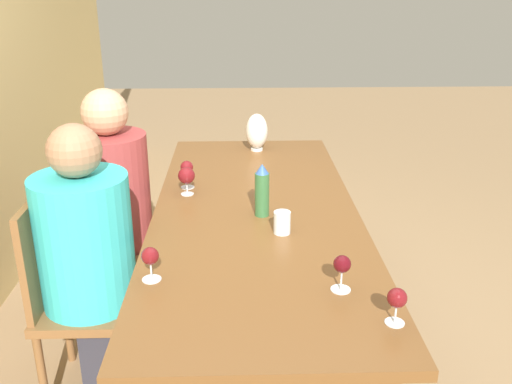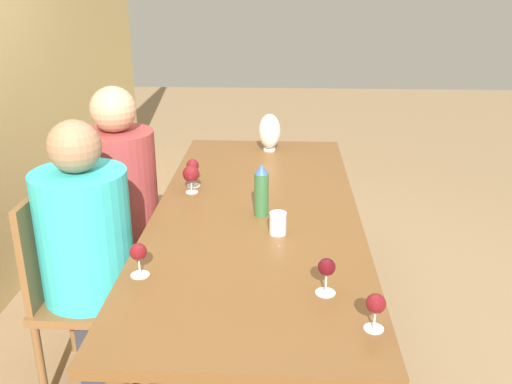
{
  "view_description": "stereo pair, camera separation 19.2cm",
  "coord_description": "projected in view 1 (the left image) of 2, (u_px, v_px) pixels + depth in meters",
  "views": [
    {
      "loc": [
        -2.42,
        0.08,
        1.8
      ],
      "look_at": [
        -0.03,
        0.0,
        0.87
      ],
      "focal_mm": 40.0,
      "sensor_mm": 36.0,
      "label": 1
    },
    {
      "loc": [
        -2.42,
        -0.11,
        1.8
      ],
      "look_at": [
        -0.03,
        0.0,
        0.87
      ],
      "focal_mm": 40.0,
      "sensor_mm": 36.0,
      "label": 2
    }
  ],
  "objects": [
    {
      "name": "ground_plane",
      "position": [
        256.0,
        348.0,
        2.91
      ],
      "size": [
        14.0,
        14.0,
        0.0
      ],
      "primitive_type": "plane",
      "color": "#937551"
    },
    {
      "name": "dining_table",
      "position": [
        256.0,
        225.0,
        2.66
      ],
      "size": [
        2.31,
        0.94,
        0.77
      ],
      "color": "brown",
      "rests_on": "ground_plane"
    },
    {
      "name": "water_bottle",
      "position": [
        262.0,
        191.0,
        2.54
      ],
      "size": [
        0.07,
        0.07,
        0.24
      ],
      "color": "#336638",
      "rests_on": "dining_table"
    },
    {
      "name": "water_tumbler",
      "position": [
        282.0,
        222.0,
        2.39
      ],
      "size": [
        0.07,
        0.07,
        0.1
      ],
      "color": "silver",
      "rests_on": "dining_table"
    },
    {
      "name": "vase",
      "position": [
        257.0,
        131.0,
        3.47
      ],
      "size": [
        0.13,
        0.13,
        0.23
      ],
      "color": "silver",
      "rests_on": "dining_table"
    },
    {
      "name": "wine_glass_0",
      "position": [
        187.0,
        168.0,
        2.87
      ],
      "size": [
        0.07,
        0.07,
        0.14
      ],
      "color": "silver",
      "rests_on": "dining_table"
    },
    {
      "name": "wine_glass_1",
      "position": [
        342.0,
        266.0,
        1.94
      ],
      "size": [
        0.07,
        0.07,
        0.13
      ],
      "color": "silver",
      "rests_on": "dining_table"
    },
    {
      "name": "wine_glass_2",
      "position": [
        186.0,
        176.0,
        2.79
      ],
      "size": [
        0.08,
        0.08,
        0.14
      ],
      "color": "silver",
      "rests_on": "dining_table"
    },
    {
      "name": "wine_glass_3",
      "position": [
        150.0,
        257.0,
        2.01
      ],
      "size": [
        0.07,
        0.07,
        0.13
      ],
      "color": "silver",
      "rests_on": "dining_table"
    },
    {
      "name": "wine_glass_4",
      "position": [
        397.0,
        299.0,
        1.76
      ],
      "size": [
        0.06,
        0.06,
        0.12
      ],
      "color": "silver",
      "rests_on": "dining_table"
    },
    {
      "name": "chair_near",
      "position": [
        74.0,
        293.0,
        2.47
      ],
      "size": [
        0.44,
        0.44,
        0.93
      ],
      "color": "brown",
      "rests_on": "ground_plane"
    },
    {
      "name": "chair_far",
      "position": [
        103.0,
        236.0,
        3.0
      ],
      "size": [
        0.44,
        0.44,
        0.93
      ],
      "color": "brown",
      "rests_on": "ground_plane"
    },
    {
      "name": "person_near",
      "position": [
        91.0,
        259.0,
        2.42
      ],
      "size": [
        0.4,
        0.4,
        1.25
      ],
      "color": "#2D2D38",
      "rests_on": "ground_plane"
    },
    {
      "name": "person_far",
      "position": [
        116.0,
        204.0,
        2.94
      ],
      "size": [
        0.38,
        0.38,
        1.28
      ],
      "color": "#2D2D38",
      "rests_on": "ground_plane"
    }
  ]
}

